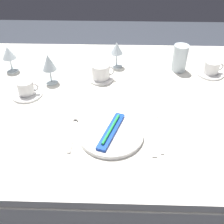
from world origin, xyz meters
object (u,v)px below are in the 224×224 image
Objects in this scene: dinner_plate at (111,134)px; coffee_cup_far at (212,67)px; fork_outer at (73,131)px; wine_glass_centre at (8,54)px; coffee_cup_right at (26,87)px; drink_tumbler at (180,60)px; coffee_cup_left at (101,71)px; wine_glass_left at (49,63)px; wine_glass_right at (117,50)px; spoon_soup at (157,127)px; dinner_knife at (152,135)px; toothbrush_package at (111,131)px.

coffee_cup_far is (0.49, 0.47, 0.03)m from dinner_plate.
wine_glass_centre reaches higher than fork_outer.
drink_tumbler is (0.73, 0.25, 0.02)m from coffee_cup_right.
coffee_cup_far is 0.71× the size of drink_tumbler.
wine_glass_left is (-0.24, -0.04, 0.06)m from coffee_cup_left.
wine_glass_centre is 0.55m from wine_glass_right.
fork_outer is 0.40m from coffee_cup_left.
coffee_cup_far is (0.64, 0.45, 0.04)m from fork_outer.
dinner_knife is at bearing -116.78° from spoon_soup.
coffee_cup_left is at bearing 124.29° from spoon_soup.
dinner_knife is at bearing -125.90° from coffee_cup_far.
wine_glass_right is (-0.48, 0.07, 0.06)m from coffee_cup_far.
wine_glass_right is at bearing 88.75° from toothbrush_package.
coffee_cup_right is at bearing -56.89° from wine_glass_centre.
coffee_cup_far is (0.31, 0.42, 0.04)m from spoon_soup.
drink_tumbler reaches higher than coffee_cup_left.
coffee_cup_far is at bearing 6.90° from coffee_cup_left.
toothbrush_package is (0.00, 0.00, 0.02)m from dinner_plate.
dinner_knife is at bearing 2.38° from toothbrush_package.
dinner_knife is at bearing -74.74° from wine_glass_right.
coffee_cup_right is at bearing 155.01° from dinner_knife.
dinner_knife is 0.61m from coffee_cup_right.
coffee_cup_far is 0.16m from drink_tumbler.
dinner_knife is (0.16, 0.01, -0.02)m from toothbrush_package.
spoon_soup is 1.70× the size of wine_glass_right.
wine_glass_left is (-0.80, -0.10, 0.06)m from coffee_cup_far.
coffee_cup_right is (-0.33, -0.14, -0.00)m from coffee_cup_left.
toothbrush_package reaches higher than spoon_soup.
dinner_plate is 1.06× the size of spoon_soup.
wine_glass_right reaches higher than toothbrush_package.
toothbrush_package reaches higher than dinner_knife.
coffee_cup_right is 0.15m from wine_glass_left.
wine_glass_left is at bearing 129.36° from dinner_plate.
wine_glass_left is at bearing 141.72° from dinner_knife.
dinner_knife is (0.30, -0.01, 0.00)m from fork_outer.
fork_outer is 1.42× the size of wine_glass_left.
fork_outer is 1.90× the size of coffee_cup_left.
wine_glass_centre is (-0.69, 0.47, 0.09)m from dinner_knife.
wine_glass_left is (-0.30, 0.37, 0.08)m from toothbrush_package.
wine_glass_right is (0.07, 0.13, 0.05)m from coffee_cup_left.
coffee_cup_right reaches higher than spoon_soup.
spoon_soup is at bearing -71.02° from wine_glass_right.
wine_glass_right is at bearing 34.46° from coffee_cup_right.
dinner_plate is at bearing -41.91° from wine_glass_centre.
coffee_cup_left is at bearing 77.46° from fork_outer.
wine_glass_left is at bearing 146.57° from spoon_soup.
dinner_plate is at bearing -33.82° from coffee_cup_right.
wine_glass_right is at bearing 88.75° from dinner_plate.
dinner_plate is 1.84× the size of wine_glass_centre.
dinner_plate is at bearing -50.64° from wine_glass_left.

